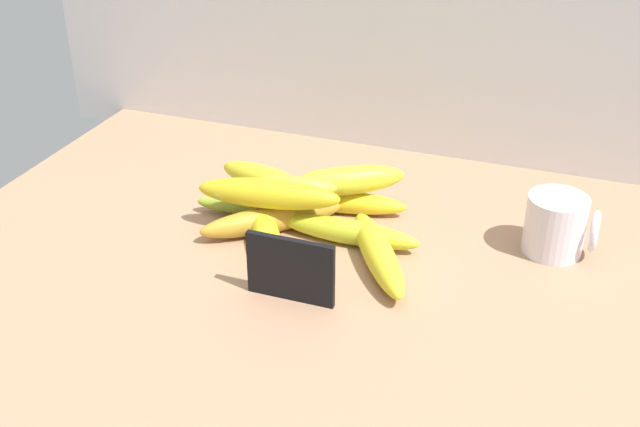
# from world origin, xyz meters

# --- Properties ---
(counter_top) EXTENTS (1.10, 0.76, 0.03)m
(counter_top) POSITION_xyz_m (0.00, 0.00, 0.01)
(counter_top) COLOR #A57A5B
(counter_top) RESTS_ON ground
(chalkboard_sign) EXTENTS (0.11, 0.02, 0.08)m
(chalkboard_sign) POSITION_xyz_m (-0.03, -0.08, 0.07)
(chalkboard_sign) COLOR black
(chalkboard_sign) RESTS_ON counter_top
(coffee_mug) EXTENTS (0.09, 0.08, 0.08)m
(coffee_mug) POSITION_xyz_m (0.26, 0.14, 0.07)
(coffee_mug) COLOR silver
(coffee_mug) RESTS_ON counter_top
(banana_0) EXTENTS (0.07, 0.19, 0.04)m
(banana_0) POSITION_xyz_m (-0.10, 0.13, 0.05)
(banana_0) COLOR #A9B72E
(banana_0) RESTS_ON counter_top
(banana_1) EXTENTS (0.18, 0.16, 0.04)m
(banana_1) POSITION_xyz_m (-0.11, 0.06, 0.05)
(banana_1) COLOR #BC8D29
(banana_1) RESTS_ON counter_top
(banana_2) EXTENTS (0.20, 0.06, 0.03)m
(banana_2) POSITION_xyz_m (-0.04, 0.14, 0.05)
(banana_2) COLOR yellow
(banana_2) RESTS_ON counter_top
(banana_3) EXTENTS (0.20, 0.08, 0.03)m
(banana_3) POSITION_xyz_m (-0.14, 0.10, 0.05)
(banana_3) COLOR #92B033
(banana_3) RESTS_ON counter_top
(banana_4) EXTENTS (0.12, 0.17, 0.04)m
(banana_4) POSITION_xyz_m (-0.10, 0.01, 0.05)
(banana_4) COLOR gold
(banana_4) RESTS_ON counter_top
(banana_5) EXTENTS (0.20, 0.04, 0.03)m
(banana_5) POSITION_xyz_m (0.00, 0.07, 0.05)
(banana_5) COLOR gold
(banana_5) RESTS_ON counter_top
(banana_6) EXTENTS (0.14, 0.19, 0.04)m
(banana_6) POSITION_xyz_m (0.05, 0.02, 0.05)
(banana_6) COLOR yellow
(banana_6) RESTS_ON counter_top
(banana_7) EXTENTS (0.16, 0.07, 0.04)m
(banana_7) POSITION_xyz_m (-0.14, 0.11, 0.08)
(banana_7) COLOR gold
(banana_7) RESTS_ON banana_3
(banana_8) EXTENTS (0.16, 0.12, 0.04)m
(banana_8) POSITION_xyz_m (-0.03, 0.14, 0.08)
(banana_8) COLOR yellow
(banana_8) RESTS_ON banana_2
(banana_9) EXTENTS (0.17, 0.11, 0.04)m
(banana_9) POSITION_xyz_m (-0.11, 0.07, 0.09)
(banana_9) COLOR gold
(banana_9) RESTS_ON banana_1
(banana_10) EXTENTS (0.20, 0.07, 0.04)m
(banana_10) POSITION_xyz_m (-0.11, 0.06, 0.09)
(banana_10) COLOR gold
(banana_10) RESTS_ON banana_1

